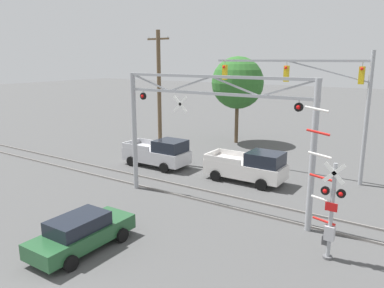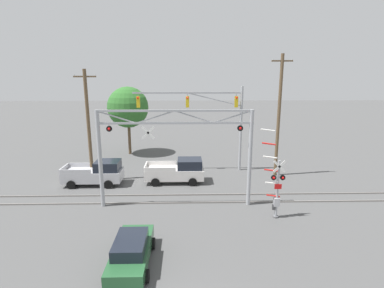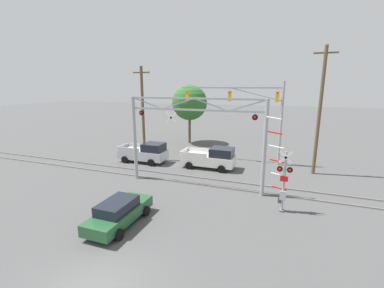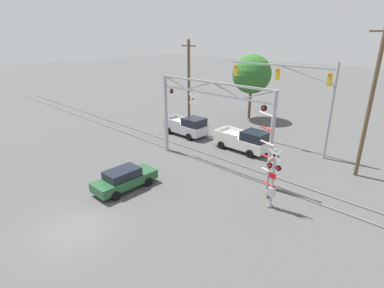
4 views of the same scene
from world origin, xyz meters
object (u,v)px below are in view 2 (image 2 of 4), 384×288
at_px(pickup_truck_lead, 178,171).
at_px(pickup_truck_following, 96,173).
at_px(sedan_waiting, 131,251).
at_px(utility_pole_right, 279,115).
at_px(crossing_gantry, 175,145).
at_px(crossing_signal_mast, 276,188).
at_px(background_tree_beyond_span, 128,107).
at_px(utility_pole_left, 89,125).
at_px(traffic_signal_span, 215,113).

xyz_separation_m(pickup_truck_lead, pickup_truck_following, (-6.71, -0.39, -0.00)).
distance_m(sedan_waiting, utility_pole_right, 17.45).
bearing_deg(crossing_gantry, crossing_signal_mast, -17.56).
height_order(pickup_truck_lead, utility_pole_right, utility_pole_right).
relative_size(pickup_truck_following, sedan_waiting, 1.09).
height_order(crossing_signal_mast, background_tree_beyond_span, background_tree_beyond_span).
xyz_separation_m(sedan_waiting, utility_pole_left, (-5.39, 11.87, 4.08)).
relative_size(utility_pole_left, utility_pole_right, 0.88).
height_order(utility_pole_left, utility_pole_right, utility_pole_right).
bearing_deg(crossing_gantry, sedan_waiting, -105.91).
xyz_separation_m(crossing_signal_mast, pickup_truck_following, (-12.99, 6.27, -1.00)).
xyz_separation_m(traffic_signal_span, background_tree_beyond_span, (-9.07, 6.31, -0.09)).
distance_m(crossing_signal_mast, utility_pole_left, 15.66).
relative_size(crossing_gantry, utility_pole_right, 0.98).
relative_size(crossing_gantry, utility_pole_left, 1.11).
height_order(crossing_gantry, crossing_signal_mast, crossing_gantry).
height_order(crossing_gantry, background_tree_beyond_span, background_tree_beyond_span).
distance_m(crossing_gantry, utility_pole_left, 8.97).
bearing_deg(utility_pole_right, utility_pole_left, -176.22).
bearing_deg(utility_pole_right, background_tree_beyond_span, 151.32).
bearing_deg(sedan_waiting, crossing_signal_mast, 29.67).
bearing_deg(background_tree_beyond_span, utility_pole_left, -100.21).
bearing_deg(pickup_truck_lead, utility_pole_left, 175.90).
xyz_separation_m(crossing_signal_mast, background_tree_beyond_span, (-12.00, 16.18, 3.38)).
distance_m(sedan_waiting, utility_pole_left, 13.66).
bearing_deg(traffic_signal_span, crossing_signal_mast, -73.49).
xyz_separation_m(sedan_waiting, utility_pole_right, (10.72, 12.94, 4.72)).
relative_size(crossing_signal_mast, utility_pole_left, 0.62).
distance_m(crossing_gantry, pickup_truck_lead, 5.72).
bearing_deg(crossing_signal_mast, traffic_signal_span, 106.51).
xyz_separation_m(utility_pole_left, background_tree_beyond_span, (1.62, 8.99, 0.53)).
relative_size(crossing_gantry, sedan_waiting, 2.38).
distance_m(crossing_gantry, pickup_truck_following, 8.59).
xyz_separation_m(crossing_gantry, traffic_signal_span, (3.39, 7.87, 1.15)).
distance_m(pickup_truck_lead, sedan_waiting, 11.51).
height_order(crossing_signal_mast, pickup_truck_following, crossing_signal_mast).
bearing_deg(background_tree_beyond_span, pickup_truck_lead, -59.04).
height_order(pickup_truck_lead, utility_pole_left, utility_pole_left).
relative_size(pickup_truck_lead, sedan_waiting, 1.12).
relative_size(crossing_signal_mast, traffic_signal_span, 0.57).
bearing_deg(crossing_signal_mast, utility_pole_left, 152.17).
relative_size(pickup_truck_following, background_tree_beyond_span, 0.62).
height_order(pickup_truck_following, utility_pole_right, utility_pole_right).
height_order(crossing_gantry, utility_pole_left, utility_pole_left).
bearing_deg(utility_pole_right, pickup_truck_following, -172.70).
relative_size(crossing_signal_mast, background_tree_beyond_span, 0.75).
relative_size(pickup_truck_lead, utility_pole_right, 0.46).
relative_size(utility_pole_right, background_tree_beyond_span, 1.39).
relative_size(crossing_signal_mast, pickup_truck_following, 1.21).
height_order(crossing_gantry, utility_pole_right, utility_pole_right).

